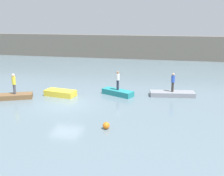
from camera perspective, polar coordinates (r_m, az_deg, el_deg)
The scene contains 10 objects.
ground_plane at distance 22.29m, azimuth -9.91°, elevation -3.37°, with size 120.00×120.00×0.00m, color slate.
embankment_wall at distance 46.35m, azimuth 2.01°, elevation 8.77°, with size 80.00×1.20×3.95m, color #666056.
rowboat_brown at distance 24.82m, azimuth -19.95°, elevation -1.67°, with size 2.90×1.12×0.42m, color brown.
rowboat_yellow at distance 24.57m, azimuth -10.94°, elevation -1.05°, with size 2.77×1.23×0.53m, color gold.
rowboat_teal at distance 24.37m, azimuth 1.22°, elevation -0.96°, with size 2.96×1.01×0.49m, color teal.
rowboat_grey at distance 24.70m, azimuth 12.71°, elevation -1.22°, with size 3.94×1.25×0.41m, color gray.
person_yellow_shirt at distance 24.52m, azimuth -20.20°, elevation 1.08°, with size 0.32×0.32×1.80m.
person_white_shirt at distance 24.07m, azimuth 1.23°, elevation 1.80°, with size 0.32×0.32×1.72m.
person_blue_shirt at distance 24.41m, azimuth 12.87°, elevation 1.39°, with size 0.32×0.32×1.71m.
mooring_buoy at distance 17.16m, azimuth -1.25°, elevation -8.01°, with size 0.45×0.45×0.45m, color orange.
Camera 1 is at (8.14, -19.58, 6.89)m, focal length 42.87 mm.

